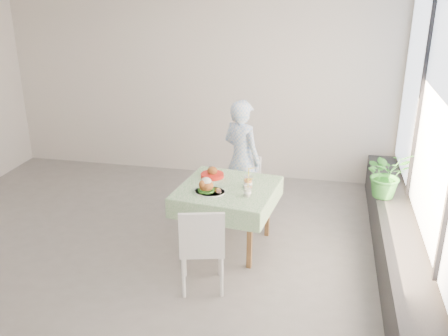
% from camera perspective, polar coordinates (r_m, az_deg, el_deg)
% --- Properties ---
extents(floor, '(6.00, 6.00, 0.00)m').
position_cam_1_polar(floor, '(5.96, -8.99, -8.94)').
color(floor, slate).
rests_on(floor, ground).
extents(wall_back, '(6.00, 0.02, 2.80)m').
position_cam_1_polar(wall_back, '(7.70, -3.02, 9.44)').
color(wall_back, beige).
rests_on(wall_back, ground).
extents(wall_right, '(0.02, 5.00, 2.80)m').
position_cam_1_polar(wall_right, '(5.14, 23.10, 1.74)').
color(wall_right, beige).
rests_on(wall_right, ground).
extents(window_pane, '(0.01, 4.80, 2.18)m').
position_cam_1_polar(window_pane, '(5.06, 23.17, 4.43)').
color(window_pane, '#D1E0F9').
rests_on(window_pane, ground).
extents(window_ledge, '(0.40, 4.80, 0.50)m').
position_cam_1_polar(window_ledge, '(5.56, 19.36, -9.33)').
color(window_ledge, black).
rests_on(window_ledge, ground).
extents(cafe_table, '(1.16, 1.16, 0.74)m').
position_cam_1_polar(cafe_table, '(5.72, 0.39, -4.76)').
color(cafe_table, brown).
rests_on(cafe_table, ground).
extents(chair_far, '(0.46, 0.46, 0.81)m').
position_cam_1_polar(chair_far, '(6.48, 2.01, -3.58)').
color(chair_far, white).
rests_on(chair_far, ground).
extents(chair_near, '(0.53, 0.53, 0.92)m').
position_cam_1_polar(chair_near, '(5.07, -2.49, -10.73)').
color(chair_near, white).
rests_on(chair_near, ground).
extents(diner, '(0.68, 0.61, 1.55)m').
position_cam_1_polar(diner, '(6.35, 2.04, 1.01)').
color(diner, '#97BEF1').
rests_on(diner, ground).
extents(main_dish, '(0.34, 0.34, 0.18)m').
position_cam_1_polar(main_dish, '(5.43, -1.84, -2.28)').
color(main_dish, white).
rests_on(main_dish, cafe_table).
extents(juice_cup_orange, '(0.10, 0.10, 0.29)m').
position_cam_1_polar(juice_cup_orange, '(5.55, 2.76, -1.66)').
color(juice_cup_orange, white).
rests_on(juice_cup_orange, cafe_table).
extents(juice_cup_lemonade, '(0.09, 0.09, 0.24)m').
position_cam_1_polar(juice_cup_lemonade, '(5.36, 2.69, -2.68)').
color(juice_cup_lemonade, white).
rests_on(juice_cup_lemonade, cafe_table).
extents(second_dish, '(0.27, 0.27, 0.13)m').
position_cam_1_polar(second_dish, '(5.86, -1.34, -0.68)').
color(second_dish, red).
rests_on(second_dish, cafe_table).
extents(potted_plant, '(0.65, 0.61, 0.57)m').
position_cam_1_polar(potted_plant, '(6.15, 18.10, -0.65)').
color(potted_plant, '#317928').
rests_on(potted_plant, window_ledge).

